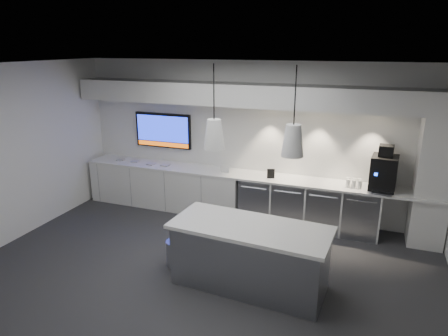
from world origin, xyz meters
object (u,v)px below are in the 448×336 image
at_px(bin, 176,253).
at_px(coffee_machine, 384,171).
at_px(wall_tv, 163,130).
at_px(island, 250,256).

height_order(bin, coffee_machine, coffee_machine).
relative_size(wall_tv, coffee_machine, 1.63).
bearing_deg(wall_tv, bin, -58.67).
bearing_deg(coffee_machine, island, -121.72).
xyz_separation_m(wall_tv, island, (2.66, -2.49, -1.09)).
xyz_separation_m(wall_tv, bin, (1.44, -2.37, -1.35)).
relative_size(wall_tv, bin, 3.02).
relative_size(bin, coffee_machine, 0.54).
bearing_deg(coffee_machine, wall_tv, -177.99).
xyz_separation_m(bin, coffee_machine, (2.90, 2.12, 1.01)).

